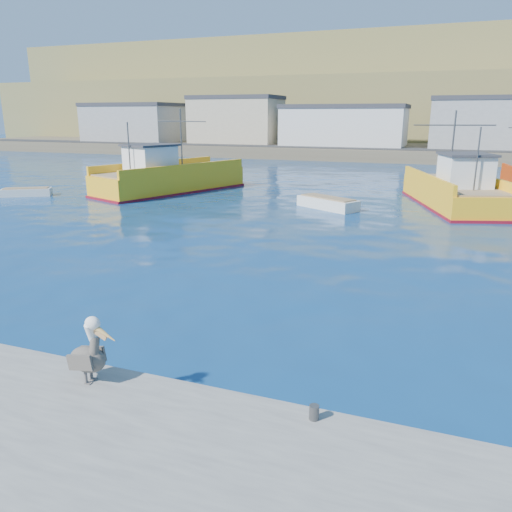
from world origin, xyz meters
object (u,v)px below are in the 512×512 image
at_px(skiff_mid, 328,204).
at_px(pelican, 89,354).
at_px(trawler_yellow_b, 455,191).
at_px(skiff_left, 27,193).
at_px(trawler_yellow_a, 168,178).

height_order(skiff_mid, pelican, pelican).
xyz_separation_m(trawler_yellow_b, skiff_left, (-31.82, -6.76, -0.82)).
bearing_deg(skiff_mid, pelican, -89.19).
distance_m(skiff_mid, pelican, 25.56).
bearing_deg(pelican, skiff_left, 136.79).
relative_size(trawler_yellow_b, skiff_left, 3.35).
xyz_separation_m(trawler_yellow_a, trawler_yellow_b, (22.43, 0.78, -0.07)).
height_order(skiff_left, pelican, pelican).
distance_m(skiff_left, skiff_mid, 23.85).
distance_m(trawler_yellow_a, skiff_mid, 14.61).
bearing_deg(trawler_yellow_a, pelican, -62.87).
bearing_deg(pelican, trawler_yellow_a, 117.13).
distance_m(trawler_yellow_b, skiff_left, 32.54).
distance_m(trawler_yellow_a, skiff_left, 11.17).
xyz_separation_m(skiff_left, skiff_mid, (23.67, 2.97, 0.06)).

